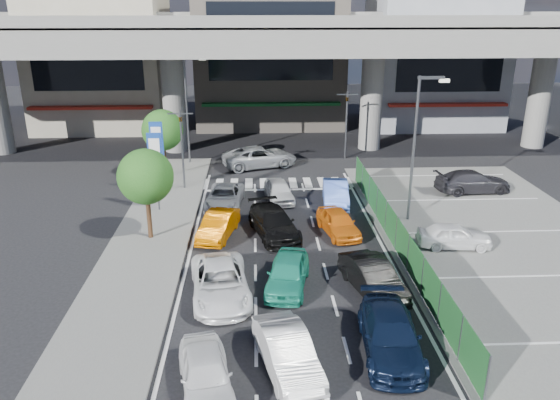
{
  "coord_description": "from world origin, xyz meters",
  "views": [
    {
      "loc": [
        -1.51,
        -22.15,
        11.57
      ],
      "look_at": [
        -0.29,
        4.29,
        1.94
      ],
      "focal_mm": 35.0,
      "sensor_mm": 36.0,
      "label": 1
    }
  ],
  "objects_px": {
    "sedan_black_mid": "(274,223)",
    "wagon_silver_front_left": "(224,197)",
    "signboard_near": "(156,161)",
    "parked_sedan_white": "(454,236)",
    "taxi_orange_left": "(218,225)",
    "parked_sedan_dgrey": "(473,182)",
    "tree_far": "(162,130)",
    "van_white_back_left": "(206,373)",
    "hatch_black_mid_right": "(373,277)",
    "kei_truck_front_right": "(335,193)",
    "street_lamp_right": "(418,137)",
    "sedan_white_front_mid": "(279,191)",
    "sedan_white_mid_left": "(220,282)",
    "signboard_far": "(157,148)",
    "hatch_white_back_mid": "(287,352)",
    "minivan_navy_back": "(391,335)",
    "tree_near": "(146,177)",
    "traffic_cone": "(437,238)",
    "traffic_light_left": "(181,130)",
    "taxi_orange_right": "(338,222)",
    "taxi_teal_mid": "(288,273)",
    "traffic_light_right": "(347,108)",
    "crossing_wagon_silver": "(260,157)",
    "street_lamp_left": "(189,101)"
  },
  "relations": [
    {
      "from": "hatch_white_back_mid",
      "to": "wagon_silver_front_left",
      "type": "relative_size",
      "value": 0.94
    },
    {
      "from": "wagon_silver_front_left",
      "to": "parked_sedan_white",
      "type": "relative_size",
      "value": 1.23
    },
    {
      "from": "traffic_light_right",
      "to": "taxi_teal_mid",
      "type": "distance_m",
      "value": 21.42
    },
    {
      "from": "taxi_orange_left",
      "to": "parked_sedan_dgrey",
      "type": "bearing_deg",
      "value": 34.69
    },
    {
      "from": "hatch_white_back_mid",
      "to": "minivan_navy_back",
      "type": "bearing_deg",
      "value": -0.31
    },
    {
      "from": "traffic_light_right",
      "to": "crossing_wagon_silver",
      "type": "relative_size",
      "value": 0.94
    },
    {
      "from": "van_white_back_left",
      "to": "taxi_orange_right",
      "type": "height_order",
      "value": "van_white_back_left"
    },
    {
      "from": "sedan_white_mid_left",
      "to": "signboard_near",
      "type": "bearing_deg",
      "value": 105.13
    },
    {
      "from": "street_lamp_right",
      "to": "minivan_navy_back",
      "type": "height_order",
      "value": "street_lamp_right"
    },
    {
      "from": "traffic_light_left",
      "to": "taxi_teal_mid",
      "type": "distance_m",
      "value": 15.02
    },
    {
      "from": "street_lamp_right",
      "to": "signboard_near",
      "type": "height_order",
      "value": "street_lamp_right"
    },
    {
      "from": "traffic_light_left",
      "to": "traffic_cone",
      "type": "relative_size",
      "value": 7.29
    },
    {
      "from": "parked_sedan_dgrey",
      "to": "crossing_wagon_silver",
      "type": "bearing_deg",
      "value": 59.25
    },
    {
      "from": "traffic_light_left",
      "to": "sedan_white_front_mid",
      "type": "height_order",
      "value": "traffic_light_left"
    },
    {
      "from": "sedan_black_mid",
      "to": "wagon_silver_front_left",
      "type": "bearing_deg",
      "value": 108.26
    },
    {
      "from": "tree_near",
      "to": "traffic_cone",
      "type": "bearing_deg",
      "value": -5.87
    },
    {
      "from": "street_lamp_right",
      "to": "sedan_white_front_mid",
      "type": "xyz_separation_m",
      "value": [
        -7.28,
        3.59,
        -4.14
      ]
    },
    {
      "from": "tree_near",
      "to": "taxi_orange_right",
      "type": "bearing_deg",
      "value": 1.55
    },
    {
      "from": "traffic_light_right",
      "to": "traffic_cone",
      "type": "relative_size",
      "value": 7.29
    },
    {
      "from": "parked_sedan_dgrey",
      "to": "kei_truck_front_right",
      "type": "bearing_deg",
      "value": 95.0
    },
    {
      "from": "street_lamp_left",
      "to": "signboard_near",
      "type": "relative_size",
      "value": 1.7
    },
    {
      "from": "parked_sedan_dgrey",
      "to": "van_white_back_left",
      "type": "bearing_deg",
      "value": 134.64
    },
    {
      "from": "sedan_white_mid_left",
      "to": "taxi_orange_right",
      "type": "relative_size",
      "value": 1.32
    },
    {
      "from": "street_lamp_right",
      "to": "minivan_navy_back",
      "type": "relative_size",
      "value": 1.68
    },
    {
      "from": "sedan_white_mid_left",
      "to": "signboard_far",
      "type": "bearing_deg",
      "value": 101.95
    },
    {
      "from": "hatch_white_back_mid",
      "to": "sedan_white_front_mid",
      "type": "height_order",
      "value": "hatch_white_back_mid"
    },
    {
      "from": "traffic_light_left",
      "to": "signboard_far",
      "type": "xyz_separation_m",
      "value": [
        -1.4,
        -1.01,
        -0.87
      ]
    },
    {
      "from": "signboard_far",
      "to": "hatch_black_mid_right",
      "type": "relative_size",
      "value": 1.12
    },
    {
      "from": "traffic_light_left",
      "to": "tree_near",
      "type": "xyz_separation_m",
      "value": [
        -0.8,
        -8.0,
        -0.55
      ]
    },
    {
      "from": "traffic_light_left",
      "to": "sedan_black_mid",
      "type": "relative_size",
      "value": 1.09
    },
    {
      "from": "sedan_black_mid",
      "to": "wagon_silver_front_left",
      "type": "xyz_separation_m",
      "value": [
        -2.79,
        4.34,
        -0.07
      ]
    },
    {
      "from": "sedan_white_mid_left",
      "to": "tree_near",
      "type": "bearing_deg",
      "value": 115.71
    },
    {
      "from": "tree_near",
      "to": "minivan_navy_back",
      "type": "height_order",
      "value": "tree_near"
    },
    {
      "from": "wagon_silver_front_left",
      "to": "parked_sedan_white",
      "type": "bearing_deg",
      "value": -23.71
    },
    {
      "from": "signboard_far",
      "to": "hatch_black_mid_right",
      "type": "xyz_separation_m",
      "value": [
        10.93,
        -12.93,
        -2.37
      ]
    },
    {
      "from": "hatch_white_back_mid",
      "to": "taxi_orange_left",
      "type": "xyz_separation_m",
      "value": [
        -2.94,
        11.15,
        -0.04
      ]
    },
    {
      "from": "signboard_near",
      "to": "crossing_wagon_silver",
      "type": "relative_size",
      "value": 0.85
    },
    {
      "from": "signboard_near",
      "to": "parked_sedan_white",
      "type": "height_order",
      "value": "signboard_near"
    },
    {
      "from": "signboard_far",
      "to": "taxi_orange_left",
      "type": "bearing_deg",
      "value": -59.11
    },
    {
      "from": "tree_far",
      "to": "van_white_back_left",
      "type": "relative_size",
      "value": 1.24
    },
    {
      "from": "hatch_black_mid_right",
      "to": "kei_truck_front_right",
      "type": "height_order",
      "value": "same"
    },
    {
      "from": "sedan_black_mid",
      "to": "parked_sedan_white",
      "type": "relative_size",
      "value": 1.31
    },
    {
      "from": "street_lamp_left",
      "to": "parked_sedan_white",
      "type": "bearing_deg",
      "value": -47.24
    },
    {
      "from": "tree_far",
      "to": "van_white_back_left",
      "type": "height_order",
      "value": "tree_far"
    },
    {
      "from": "traffic_light_left",
      "to": "signboard_near",
      "type": "xyz_separation_m",
      "value": [
        -1.0,
        -4.01,
        -0.87
      ]
    },
    {
      "from": "tree_far",
      "to": "traffic_cone",
      "type": "xyz_separation_m",
      "value": [
        15.31,
        -11.99,
        -2.97
      ]
    },
    {
      "from": "traffic_light_left",
      "to": "wagon_silver_front_left",
      "type": "relative_size",
      "value": 1.17
    },
    {
      "from": "signboard_near",
      "to": "parked_sedan_white",
      "type": "xyz_separation_m",
      "value": [
        15.48,
        -5.79,
        -2.38
      ]
    },
    {
      "from": "hatch_white_back_mid",
      "to": "taxi_teal_mid",
      "type": "relative_size",
      "value": 1.03
    },
    {
      "from": "van_white_back_left",
      "to": "taxi_teal_mid",
      "type": "distance_m",
      "value": 7.17
    }
  ]
}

